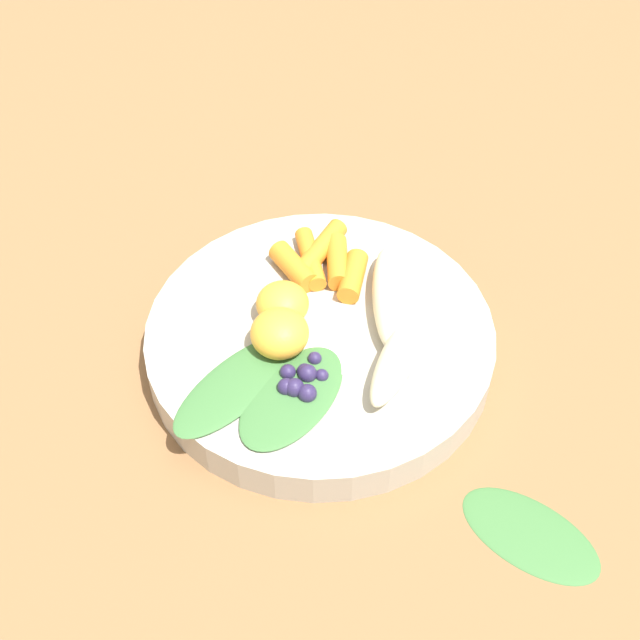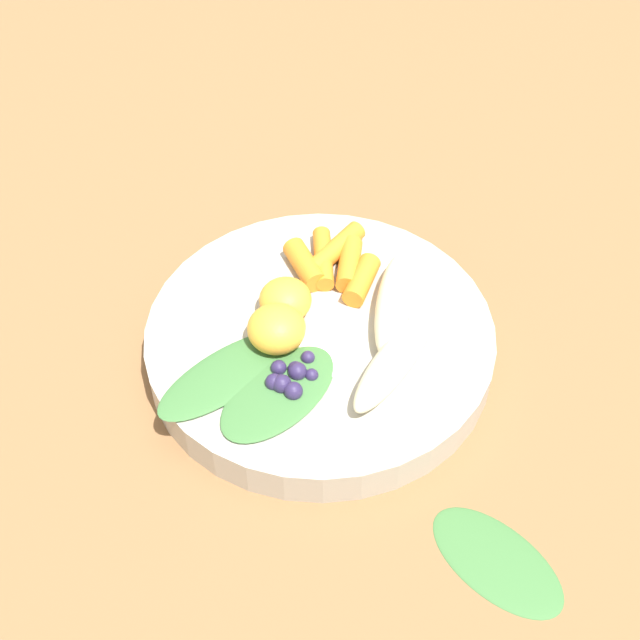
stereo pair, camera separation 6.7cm
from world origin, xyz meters
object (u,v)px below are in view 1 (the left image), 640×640
object	(u,v)px
bowl	(320,341)
kale_leaf_stray	(531,533)
orange_segment_near	(280,333)
banana_peeled_left	(390,297)
banana_peeled_right	(402,351)

from	to	relation	value
bowl	kale_leaf_stray	distance (m)	0.22
orange_segment_near	banana_peeled_left	bearing A→B (deg)	72.74
bowl	banana_peeled_left	distance (m)	0.07
bowl	orange_segment_near	world-z (taller)	orange_segment_near
banana_peeled_left	orange_segment_near	distance (m)	0.09
banana_peeled_right	orange_segment_near	distance (m)	0.09
banana_peeled_right	banana_peeled_left	bearing A→B (deg)	30.20
bowl	banana_peeled_left	size ratio (longest dim) A/B	2.47
bowl	orange_segment_near	xyz separation A→B (m)	(-0.01, -0.04, 0.03)
bowl	banana_peeled_right	xyz separation A→B (m)	(0.07, 0.02, 0.03)
banana_peeled_left	orange_segment_near	world-z (taller)	orange_segment_near
bowl	kale_leaf_stray	world-z (taller)	bowl
banana_peeled_left	kale_leaf_stray	size ratio (longest dim) A/B	1.09
banana_peeled_right	orange_segment_near	bearing A→B (deg)	104.64
banana_peeled_right	orange_segment_near	size ratio (longest dim) A/B	2.48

